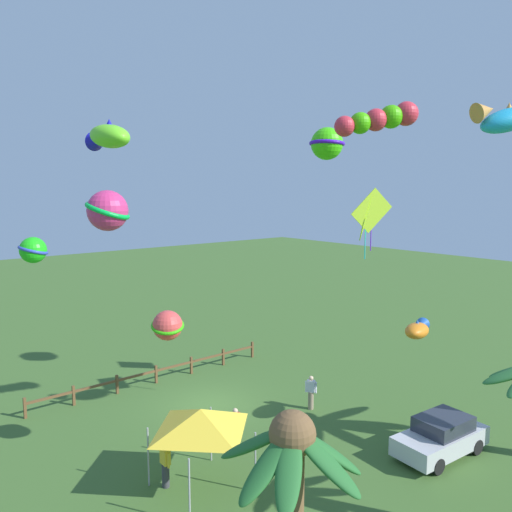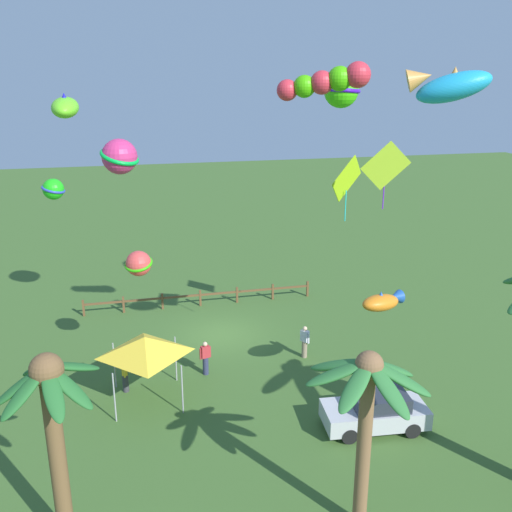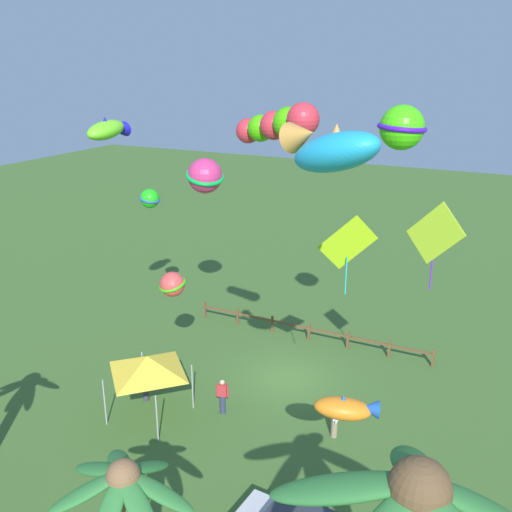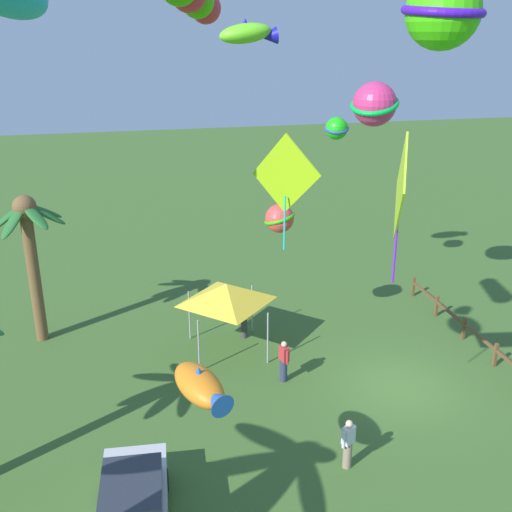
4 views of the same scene
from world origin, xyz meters
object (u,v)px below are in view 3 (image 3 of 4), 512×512
at_px(spectator_1, 222,396).
at_px(kite_fish_3, 331,149).
at_px(festival_tent, 148,364).
at_px(kite_ball_1, 172,284).
at_px(spectator_0, 145,384).
at_px(spectator_2, 335,419).
at_px(palm_tree_0, 126,511).
at_px(kite_diamond_7, 348,244).
at_px(kite_ball_4, 150,198).
at_px(kite_tube_6, 278,125).
at_px(kite_diamond_2, 435,235).
at_px(kite_fish_5, 347,408).
at_px(kite_ball_8, 205,176).
at_px(kite_ball_0, 402,128).
at_px(kite_fish_9, 108,130).

bearing_deg(spectator_1, kite_fish_3, 134.46).
relative_size(festival_tent, kite_ball_1, 1.80).
bearing_deg(spectator_0, spectator_2, -171.70).
bearing_deg(kite_ball_1, kite_fish_3, 141.89).
distance_m(palm_tree_0, spectator_2, 11.27).
bearing_deg(spectator_0, kite_diamond_7, 173.64).
bearing_deg(kite_diamond_7, kite_ball_4, -25.60).
bearing_deg(kite_tube_6, spectator_1, -41.42).
xyz_separation_m(festival_tent, kite_ball_4, (3.47, -5.47, 5.49)).
relative_size(palm_tree_0, kite_diamond_7, 2.15).
height_order(spectator_2, festival_tent, festival_tent).
bearing_deg(kite_ball_4, spectator_0, 119.30).
distance_m(kite_ball_1, kite_tube_6, 10.67).
distance_m(spectator_1, kite_tube_6, 12.97).
bearing_deg(kite_ball_1, spectator_0, 53.26).
height_order(kite_ball_1, kite_tube_6, kite_tube_6).
bearing_deg(kite_ball_1, kite_diamond_2, 176.41).
xyz_separation_m(spectator_0, spectator_1, (-3.52, -0.68, 0.00)).
bearing_deg(kite_fish_3, kite_fish_5, -87.09).
bearing_deg(kite_diamond_7, kite_tube_6, 47.53).
height_order(spectator_1, kite_ball_4, kite_ball_4).
distance_m(kite_fish_3, kite_ball_8, 15.07).
xyz_separation_m(kite_ball_0, kite_tube_6, (2.42, 4.76, 0.43)).
distance_m(spectator_2, kite_ball_4, 13.48).
bearing_deg(palm_tree_0, kite_diamond_7, -106.88).
xyz_separation_m(palm_tree_0, spectator_2, (-1.71, -10.56, -3.55)).
distance_m(kite_ball_4, kite_fish_9, 5.65).
bearing_deg(spectator_2, kite_fish_5, 111.19).
relative_size(spectator_2, kite_fish_9, 0.71).
relative_size(kite_diamond_2, kite_fish_5, 1.42).
height_order(spectator_0, kite_ball_4, kite_ball_4).
bearing_deg(kite_fish_5, kite_diamond_7, -67.53).
distance_m(spectator_0, kite_diamond_2, 14.20).
distance_m(festival_tent, kite_diamond_7, 10.47).
relative_size(kite_fish_5, kite_fish_9, 0.94).
relative_size(palm_tree_0, kite_fish_5, 2.74).
bearing_deg(kite_tube_6, spectator_0, -20.66).
bearing_deg(kite_fish_9, spectator_0, 158.16).
distance_m(kite_tube_6, kite_diamond_7, 4.48).
height_order(kite_fish_3, kite_fish_5, kite_fish_3).
distance_m(festival_tent, kite_fish_3, 14.69).
bearing_deg(kite_fish_3, spectator_2, -75.90).
relative_size(spectator_2, kite_ball_0, 0.76).
relative_size(kite_ball_4, kite_fish_5, 0.62).
height_order(spectator_1, kite_fish_5, kite_fish_5).
height_order(kite_tube_6, kite_diamond_7, kite_tube_6).
height_order(kite_fish_5, kite_tube_6, kite_tube_6).
height_order(kite_fish_3, kite_ball_8, kite_fish_3).
distance_m(kite_fish_3, kite_tube_6, 4.23).
height_order(spectator_0, kite_fish_3, kite_fish_3).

